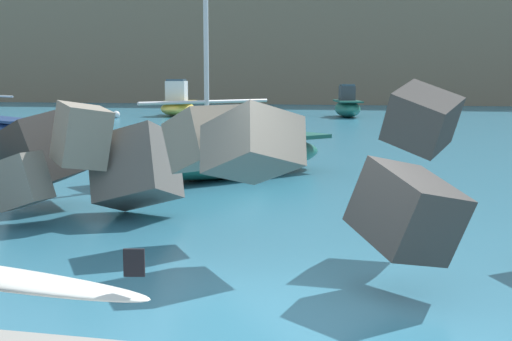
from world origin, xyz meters
TOP-DOWN VIEW (x-y plane):
  - ground_plane at (0.00, 0.00)m, footprint 400.00×400.00m
  - breakwater_jetty at (-0.58, 2.07)m, footprint 32.03×7.78m
  - boat_near_left at (-2.35, 35.75)m, footprint 2.42×4.48m
  - boat_near_centre at (-14.90, 17.31)m, footprint 5.13×4.07m
  - boat_near_right at (-3.32, 8.98)m, footprint 5.53×6.05m
  - boat_mid_centre at (-13.42, 34.91)m, footprint 2.67×4.63m
  - mooring_buoy_inner at (-16.29, 31.61)m, footprint 0.44×0.44m
  - headland_bluff at (-4.58, 70.66)m, footprint 97.33×31.14m

SIDE VIEW (x-z plane):
  - ground_plane at x=0.00m, z-range 0.00..0.00m
  - mooring_buoy_inner at x=-16.29m, z-range 0.00..0.44m
  - boat_near_centre at x=-14.90m, z-range -2.56..3.53m
  - boat_near_right at x=-3.32m, z-range -3.45..4.57m
  - boat_near_left at x=-2.35m, z-range -0.34..1.74m
  - boat_mid_centre at x=-13.42m, z-range -0.46..1.93m
  - breakwater_jetty at x=-0.58m, z-range -0.10..2.39m
  - headland_bluff at x=-4.58m, z-range 0.02..14.34m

